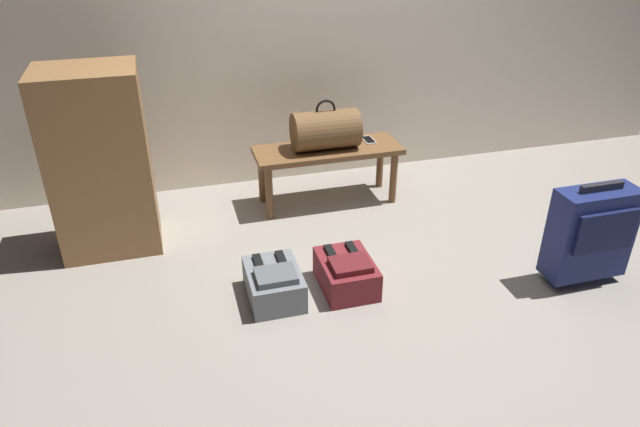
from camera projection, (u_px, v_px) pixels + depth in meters
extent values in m
plane|color=gray|center=(398.00, 284.00, 3.24)|extent=(6.60, 6.60, 0.00)
cube|color=brown|center=(328.00, 150.00, 3.93)|extent=(1.00, 0.36, 0.04)
cylinder|color=brown|center=(269.00, 193.00, 3.82)|extent=(0.05, 0.05, 0.37)
cylinder|color=brown|center=(393.00, 178.00, 4.03)|extent=(0.05, 0.05, 0.37)
cylinder|color=brown|center=(262.00, 177.00, 4.04)|extent=(0.05, 0.05, 0.37)
cylinder|color=brown|center=(380.00, 163.00, 4.25)|extent=(0.05, 0.05, 0.37)
cylinder|color=brown|center=(326.00, 130.00, 3.86)|extent=(0.44, 0.26, 0.26)
torus|color=black|center=(326.00, 110.00, 3.79)|extent=(0.14, 0.02, 0.14)
cube|color=silver|center=(369.00, 140.00, 4.04)|extent=(0.07, 0.14, 0.01)
cube|color=black|center=(369.00, 139.00, 4.04)|extent=(0.06, 0.13, 0.00)
cube|color=navy|center=(590.00, 233.00, 3.14)|extent=(0.45, 0.18, 0.51)
cube|color=#11183E|center=(606.00, 232.00, 3.02)|extent=(0.36, 0.02, 0.23)
cube|color=#262628|center=(602.00, 187.00, 3.00)|extent=(0.25, 0.03, 0.04)
cylinder|color=black|center=(548.00, 273.00, 3.29)|extent=(0.02, 0.05, 0.05)
cylinder|color=black|center=(595.00, 265.00, 3.36)|extent=(0.02, 0.05, 0.05)
cube|color=maroon|center=(346.00, 274.00, 3.18)|extent=(0.28, 0.38, 0.17)
cube|color=#55181C|center=(350.00, 265.00, 3.08)|extent=(0.21, 0.17, 0.04)
cube|color=black|center=(332.00, 255.00, 3.18)|extent=(0.04, 0.19, 0.02)
cube|color=black|center=(354.00, 251.00, 3.21)|extent=(0.04, 0.19, 0.02)
cube|color=slate|center=(274.00, 284.00, 3.10)|extent=(0.28, 0.38, 0.17)
cube|color=#515559|center=(276.00, 275.00, 2.99)|extent=(0.21, 0.17, 0.04)
cube|color=black|center=(259.00, 264.00, 3.09)|extent=(0.04, 0.19, 0.02)
cube|color=black|center=(282.00, 261.00, 3.12)|extent=(0.04, 0.19, 0.02)
cube|color=olive|center=(100.00, 162.00, 3.36)|extent=(0.56, 0.44, 1.10)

